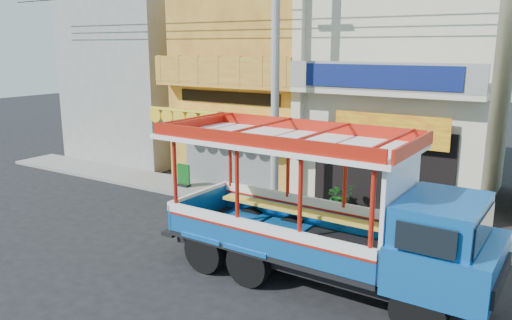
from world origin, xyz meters
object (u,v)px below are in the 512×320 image
(potted_plant_b, at_px, (418,213))
(potted_plant_c, at_px, (472,217))
(songthaew_truck, at_px, (342,216))
(green_sign, at_px, (184,177))
(utility_pole, at_px, (280,60))
(potted_plant_a, at_px, (340,197))

(potted_plant_b, xyz_separation_m, potted_plant_c, (1.39, 0.54, -0.02))
(songthaew_truck, distance_m, green_sign, 9.52)
(potted_plant_c, bearing_deg, utility_pole, -34.97)
(utility_pole, height_order, potted_plant_c, utility_pole)
(songthaew_truck, xyz_separation_m, green_sign, (-8.34, 4.40, -1.26))
(utility_pole, relative_size, potted_plant_a, 27.30)
(green_sign, distance_m, potted_plant_c, 10.32)
(potted_plant_b, distance_m, potted_plant_c, 1.49)
(green_sign, height_order, potted_plant_c, potted_plant_c)
(green_sign, xyz_separation_m, potted_plant_b, (8.91, 0.14, 0.12))
(utility_pole, bearing_deg, potted_plant_c, 12.69)
(green_sign, bearing_deg, potted_plant_b, 0.92)
(songthaew_truck, bearing_deg, potted_plant_b, 82.88)
(green_sign, bearing_deg, utility_pole, -7.67)
(songthaew_truck, relative_size, green_sign, 8.91)
(green_sign, xyz_separation_m, potted_plant_a, (6.33, 0.38, 0.14))
(potted_plant_b, bearing_deg, songthaew_truck, 156.11)
(potted_plant_c, bearing_deg, green_sign, -43.90)
(potted_plant_a, bearing_deg, potted_plant_c, -42.09)
(green_sign, height_order, potted_plant_b, potted_plant_b)
(songthaew_truck, bearing_deg, utility_pole, 134.91)
(potted_plant_b, bearing_deg, potted_plant_c, -85.71)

